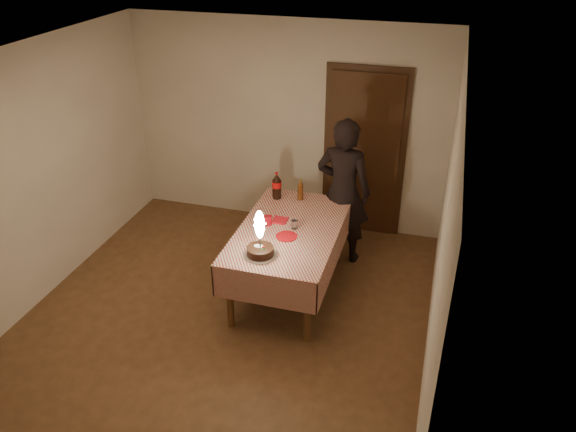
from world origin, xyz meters
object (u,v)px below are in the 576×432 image
Objects in this scene: dining_table at (289,237)px; photographer at (343,191)px; clear_cup at (294,224)px; cola_bottle at (277,186)px; birthday_cake at (260,244)px; red_cup at (268,220)px; red_plate at (286,236)px; amber_bottle_left at (300,190)px.

dining_table is 0.94m from photographer.
cola_bottle is at bearing 121.82° from clear_cup.
birthday_cake is 0.59m from red_cup.
clear_cup is (0.05, 0.02, 0.15)m from dining_table.
cola_bottle reaches higher than dining_table.
red_cup is (-0.25, 0.18, 0.05)m from red_plate.
amber_bottle_left reaches higher than red_cup.
dining_table is 0.20m from red_plate.
dining_table is at bearing 95.87° from red_plate.
amber_bottle_left is (-0.08, 0.83, 0.11)m from red_plate.
cola_bottle is (-0.09, 0.61, 0.10)m from red_cup.
amber_bottle_left is (-0.06, 0.67, 0.22)m from dining_table.
birthday_cake reaches higher than red_plate.
cola_bottle reaches higher than red_cup.
clear_cup is 0.35× the size of amber_bottle_left.
photographer is (0.40, 0.83, 0.19)m from dining_table.
amber_bottle_left reaches higher than red_plate.
dining_table is at bearing -84.63° from amber_bottle_left.
amber_bottle_left is 0.15× the size of photographer.
cola_bottle is 0.76m from photographer.
photographer is at bearing 64.42° from dining_table.
clear_cup is (0.28, 0.01, -0.01)m from red_cup.
red_plate is at bearing -66.41° from cola_bottle.
photographer reaches higher than cola_bottle.
birthday_cake is 1.51× the size of cola_bottle.
birthday_cake reaches higher than dining_table.
red_cup is 1.03m from photographer.
photographer is at bearing 52.00° from red_cup.
cola_bottle is at bearing 113.59° from red_plate.
red_plate is (0.02, -0.16, 0.11)m from dining_table.
birthday_cake is 0.44m from red_plate.
dining_table is at bearing -115.58° from photographer.
dining_table is 0.62m from birthday_cake.
red_cup is (-0.24, 0.02, 0.15)m from dining_table.
dining_table is 17.20× the size of red_cup.
photographer is at bearing 15.09° from cola_bottle.
amber_bottle_left is at bearing -160.86° from photographer.
birthday_cake is 1.23m from amber_bottle_left.
amber_bottle_left is (0.17, 0.65, 0.07)m from red_cup.
cola_bottle is 0.18× the size of photographer.
dining_table is at bearing 77.16° from birthday_cake.
birthday_cake reaches higher than cola_bottle.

